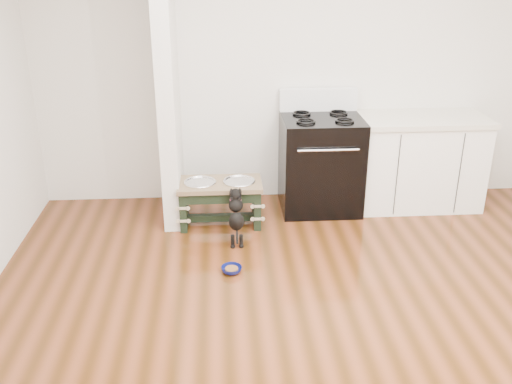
# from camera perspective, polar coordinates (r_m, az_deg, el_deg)

# --- Properties ---
(ground) EXTENTS (5.00, 5.00, 0.00)m
(ground) POSITION_cam_1_polar(r_m,az_deg,el_deg) (3.90, 7.97, -14.82)
(ground) COLOR #40220B
(ground) RESTS_ON ground
(room_shell) EXTENTS (5.00, 5.00, 5.00)m
(room_shell) POSITION_cam_1_polar(r_m,az_deg,el_deg) (3.18, 9.57, 8.87)
(room_shell) COLOR silver
(room_shell) RESTS_ON ground
(partition_wall) EXTENTS (0.15, 0.80, 2.70)m
(partition_wall) POSITION_cam_1_polar(r_m,az_deg,el_deg) (5.23, -8.86, 11.41)
(partition_wall) COLOR silver
(partition_wall) RESTS_ON ground
(oven_range) EXTENTS (0.76, 0.69, 1.14)m
(oven_range) POSITION_cam_1_polar(r_m,az_deg,el_deg) (5.59, 6.47, 3.00)
(oven_range) COLOR black
(oven_range) RESTS_ON ground
(cabinet_run) EXTENTS (1.24, 0.64, 0.91)m
(cabinet_run) POSITION_cam_1_polar(r_m,az_deg,el_deg) (5.87, 15.90, 2.95)
(cabinet_run) COLOR white
(cabinet_run) RESTS_ON ground
(dog_feeder) EXTENTS (0.77, 0.41, 0.44)m
(dog_feeder) POSITION_cam_1_polar(r_m,az_deg,el_deg) (5.27, -3.62, -0.26)
(dog_feeder) COLOR black
(dog_feeder) RESTS_ON ground
(puppy) EXTENTS (0.13, 0.40, 0.47)m
(puppy) POSITION_cam_1_polar(r_m,az_deg,el_deg) (4.97, -2.00, -2.29)
(puppy) COLOR black
(puppy) RESTS_ON ground
(floor_bowl) EXTENTS (0.18, 0.18, 0.05)m
(floor_bowl) POSITION_cam_1_polar(r_m,az_deg,el_deg) (4.60, -2.46, -7.76)
(floor_bowl) COLOR #0C1256
(floor_bowl) RESTS_ON ground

